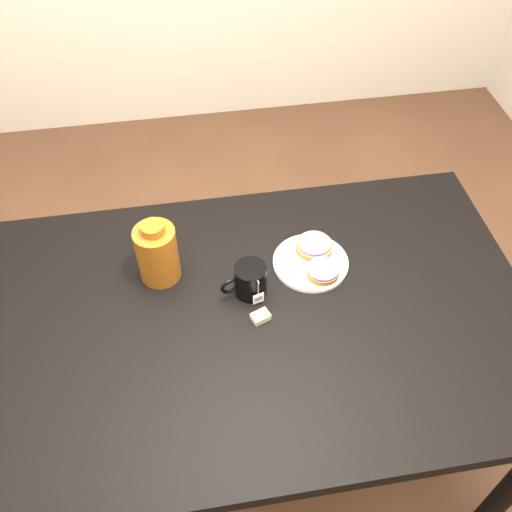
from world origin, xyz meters
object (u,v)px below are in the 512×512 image
teabag_pouch (261,317)px  bagel_back (314,246)px  plate (311,262)px  bagel_package (157,253)px  mug (250,280)px  table (261,332)px  bagel_front (323,271)px

teabag_pouch → bagel_back: bearing=47.5°
plate → bagel_package: bearing=175.7°
bagel_package → mug: bearing=-23.4°
mug → plate: bearing=4.7°
mug → teabag_pouch: size_ratio=2.95×
table → plate: (0.16, 0.14, 0.09)m
teabag_pouch → bagel_package: bagel_package is taller
table → bagel_back: bearing=45.9°
table → plate: plate is taller
bagel_back → teabag_pouch: (-0.18, -0.20, -0.01)m
bagel_front → mug: size_ratio=0.91×
bagel_back → mug: (-0.20, -0.11, 0.02)m
table → mug: mug is taller
bagel_back → mug: bearing=-150.8°
teabag_pouch → table: bearing=76.2°
plate → bagel_back: bearing=66.1°
plate → teabag_pouch: teabag_pouch is taller
plate → bagel_package: bagel_package is taller
table → bagel_package: bagel_package is taller
mug → bagel_back: bearing=13.2°
plate → mug: mug is taller
mug → bagel_package: bearing=140.6°
bagel_package → bagel_back: bearing=1.7°
bagel_back → bagel_front: same height
plate → bagel_front: (0.02, -0.05, 0.02)m
bagel_back → bagel_front: bearing=-89.2°
plate → bagel_package: size_ratio=1.10×
bagel_back → bagel_package: bearing=-178.3°
table → mug: 0.15m
bagel_back → teabag_pouch: bearing=-132.5°
bagel_front → teabag_pouch: (-0.19, -0.11, -0.02)m
plate → bagel_back: 0.05m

